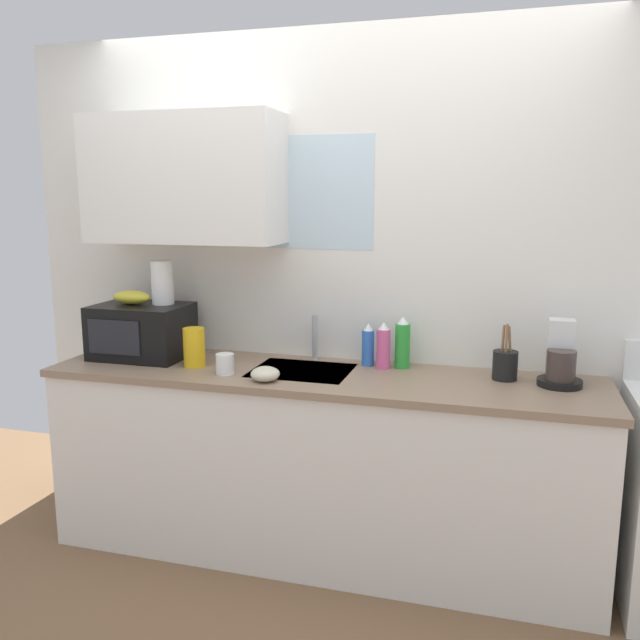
% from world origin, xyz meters
% --- Properties ---
extents(kitchen_wall_assembly, '(3.35, 0.42, 2.50)m').
position_xyz_m(kitchen_wall_assembly, '(-0.14, 0.31, 1.35)').
color(kitchen_wall_assembly, white).
rests_on(kitchen_wall_assembly, ground).
extents(counter_unit, '(2.58, 0.63, 0.90)m').
position_xyz_m(counter_unit, '(-0.00, 0.00, 0.46)').
color(counter_unit, white).
rests_on(counter_unit, ground).
extents(sink_faucet, '(0.03, 0.03, 0.23)m').
position_xyz_m(sink_faucet, '(-0.10, 0.24, 1.01)').
color(sink_faucet, '#B2B5BA').
rests_on(sink_faucet, counter_unit).
extents(microwave, '(0.46, 0.35, 0.27)m').
position_xyz_m(microwave, '(-0.96, 0.05, 1.04)').
color(microwave, black).
rests_on(microwave, counter_unit).
extents(banana_bunch, '(0.20, 0.11, 0.07)m').
position_xyz_m(banana_bunch, '(-1.01, 0.05, 1.20)').
color(banana_bunch, gold).
rests_on(banana_bunch, microwave).
extents(paper_towel_roll, '(0.11, 0.11, 0.22)m').
position_xyz_m(paper_towel_roll, '(-0.86, 0.10, 1.28)').
color(paper_towel_roll, white).
rests_on(paper_towel_roll, microwave).
extents(coffee_maker, '(0.19, 0.21, 0.28)m').
position_xyz_m(coffee_maker, '(1.06, 0.11, 1.00)').
color(coffee_maker, black).
rests_on(coffee_maker, counter_unit).
extents(dish_soap_bottle_blue, '(0.06, 0.06, 0.21)m').
position_xyz_m(dish_soap_bottle_blue, '(0.18, 0.20, 1.00)').
color(dish_soap_bottle_blue, blue).
rests_on(dish_soap_bottle_blue, counter_unit).
extents(dish_soap_bottle_pink, '(0.07, 0.07, 0.22)m').
position_xyz_m(dish_soap_bottle_pink, '(0.27, 0.16, 1.01)').
color(dish_soap_bottle_pink, '#E55999').
rests_on(dish_soap_bottle_pink, counter_unit).
extents(dish_soap_bottle_green, '(0.07, 0.07, 0.25)m').
position_xyz_m(dish_soap_bottle_green, '(0.35, 0.20, 1.02)').
color(dish_soap_bottle_green, green).
rests_on(dish_soap_bottle_green, counter_unit).
extents(cereal_canister, '(0.10, 0.10, 0.19)m').
position_xyz_m(cereal_canister, '(-0.62, -0.05, 0.99)').
color(cereal_canister, gold).
rests_on(cereal_canister, counter_unit).
extents(mug_white, '(0.08, 0.08, 0.09)m').
position_xyz_m(mug_white, '(-0.42, -0.14, 0.95)').
color(mug_white, white).
rests_on(mug_white, counter_unit).
extents(utensil_crock, '(0.11, 0.11, 0.26)m').
position_xyz_m(utensil_crock, '(0.83, 0.12, 0.97)').
color(utensil_crock, black).
rests_on(utensil_crock, counter_unit).
extents(small_bowl, '(0.13, 0.13, 0.06)m').
position_xyz_m(small_bowl, '(-0.20, -0.20, 0.93)').
color(small_bowl, beige).
rests_on(small_bowl, counter_unit).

